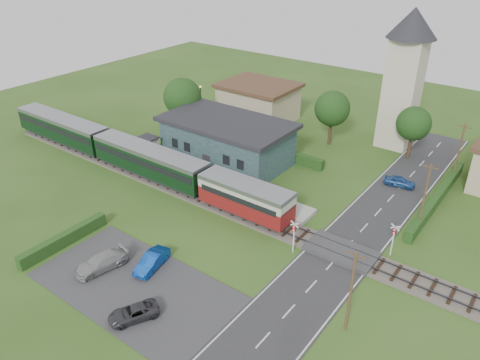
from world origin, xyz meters
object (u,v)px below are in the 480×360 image
Objects in this scene: church_tower at (406,69)px; pedestrian_far at (160,157)px; crossing_signal_far at (394,235)px; pedestrian_near at (244,188)px; equipment_hut at (148,147)px; car_park_blue at (152,261)px; car_on_road at (400,181)px; train at (131,154)px; car_park_dark at (134,313)px; car_park_silver at (101,262)px; station_building at (227,140)px; house_west at (258,101)px; crossing_signal_near at (294,232)px.

pedestrian_far is at bearing -131.11° from church_tower.
pedestrian_near is at bearing 179.00° from crossing_signal_far.
equipment_hut reaches higher than car_park_blue.
car_on_road is 2.14× the size of pedestrian_near.
car_park_dark is (18.52, -16.50, -1.58)m from train.
equipment_hut is 0.06× the size of train.
pedestrian_near is (2.62, 16.87, 0.50)m from car_park_silver.
car_on_road is at bearing -66.28° from church_tower.
station_building is 9.68m from pedestrian_near.
train is 24.86m from car_park_dark.
pedestrian_near is at bearing -41.31° from station_building.
train is at bearing -130.76° from church_tower.
train reaches higher than equipment_hut.
house_west is (-5.00, 14.01, 0.10)m from station_building.
church_tower is at bearing 8.53° from house_west.
equipment_hut is 33.48m from church_tower.
pedestrian_near is at bearing 129.05° from car_park_dark.
pedestrian_far reaches higher than car_park_blue.
car_on_road is (3.35, 17.59, -1.51)m from crossing_signal_near.
car_park_blue is 0.85× the size of car_park_silver.
pedestrian_near is 12.53m from pedestrian_far.
car_park_silver is (11.97, -14.20, -1.43)m from train.
car_park_silver is 1.23× the size of car_park_dark.
equipment_hut is 0.75× the size of car_on_road.
crossing_signal_near is (1.40, -28.41, -8.08)m from church_tower.
house_west is at bearing 62.15° from car_on_road.
train is (0.59, -3.20, 0.43)m from equipment_hut.
crossing_signal_near is at bearing -87.18° from church_tower.
church_tower reaches higher than house_west.
pedestrian_far is (-16.45, 19.20, 0.68)m from car_park_dark.
church_tower is 42.60m from car_park_silver.
house_west is 35.26m from crossing_signal_far.
equipment_hut is at bearing -98.62° from house_west.
station_building is 22.04m from car_park_blue.
car_park_blue is at bearing -36.96° from train.
church_tower is (22.41, 26.00, 8.05)m from train.
crossing_signal_near is at bearing 158.88° from car_on_road.
crossing_signal_far reaches higher than pedestrian_far.
crossing_signal_far is 0.88× the size of car_park_dark.
car_on_road is (-3.85, 12.79, -1.51)m from crossing_signal_far.
house_west is 2.89× the size of car_park_dark.
train is 23.93m from crossing_signal_near.
house_west is 6.80× the size of pedestrian_near.
car_park_dark is at bearing -66.45° from station_building.
station_building is at bearing 97.07° from car_on_road.
car_park_blue is at bearing -100.76° from church_tower.
crossing_signal_near reaches higher than car_park_blue.
crossing_signal_far is 28.95m from pedestrian_far.
house_west is at bearing 98.51° from car_park_blue.
car_park_blue is 14.21m from pedestrian_near.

